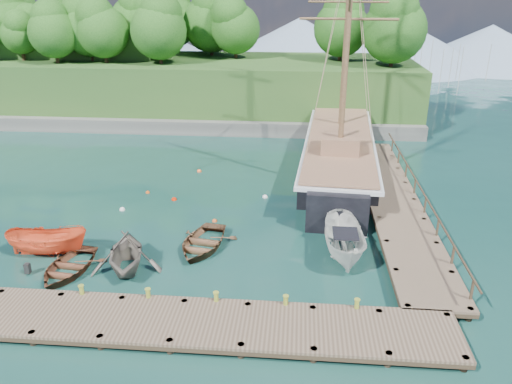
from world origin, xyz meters
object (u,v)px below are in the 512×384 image
rowboat_0 (69,272)px  rowboat_1 (128,269)px  motorboat_orange (50,254)px  rowboat_2 (202,248)px  schooner (339,157)px  cabin_boat_white (344,258)px

rowboat_0 → rowboat_1: bearing=16.7°
rowboat_0 → motorboat_orange: (-1.78, 1.62, 0.00)m
rowboat_0 → rowboat_2: (6.19, 3.03, 0.00)m
rowboat_0 → rowboat_2: size_ratio=0.93×
rowboat_2 → schooner: 15.36m
rowboat_2 → rowboat_0: bearing=-143.7°
rowboat_1 → motorboat_orange: rowboat_1 is taller
rowboat_0 → schooner: (14.31, 16.01, 1.14)m
schooner → rowboat_1: bearing=-122.3°
motorboat_orange → cabin_boat_white: cabin_boat_white is taller
cabin_boat_white → schooner: 13.43m
motorboat_orange → cabin_boat_white: size_ratio=0.82×
rowboat_1 → rowboat_2: 4.18m
schooner → motorboat_orange: bearing=-134.0°
motorboat_orange → schooner: bearing=-51.2°
rowboat_1 → rowboat_2: (3.34, 2.51, 0.00)m
rowboat_0 → schooner: bearing=54.5°
rowboat_1 → cabin_boat_white: (10.94, 2.12, 0.00)m
rowboat_0 → motorboat_orange: motorboat_orange is taller
rowboat_1 → cabin_boat_white: rowboat_1 is taller
cabin_boat_white → schooner: (0.53, 13.37, 1.14)m
rowboat_1 → rowboat_2: rowboat_1 is taller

